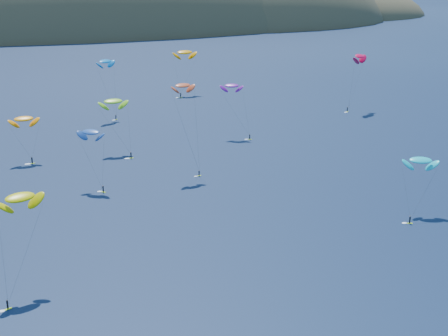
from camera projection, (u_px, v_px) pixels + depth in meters
name	position (u px, v px, depth m)	size (l,w,h in m)	color
island	(90.00, 35.00, 602.52)	(730.00, 300.00, 210.00)	#3D3526
kitesurfer_1	(24.00, 119.00, 186.25)	(8.76, 6.86, 15.30)	#BAF21A
kitesurfer_2	(20.00, 198.00, 112.66)	(9.36, 12.73, 19.48)	#BAF21A
kitesurfer_3	(113.00, 101.00, 195.29)	(9.00, 12.80, 18.44)	#BAF21A
kitesurfer_4	(105.00, 61.00, 236.40)	(9.20, 10.46, 23.90)	#BAF21A
kitesurfer_5	(421.00, 160.00, 148.58)	(11.89, 10.89, 14.87)	#BAF21A
kitesurfer_6	(232.00, 86.00, 212.83)	(8.49, 11.84, 19.39)	#BAF21A
kitesurfer_8	(360.00, 56.00, 249.52)	(12.37, 9.54, 24.26)	#BAF21A
kitesurfer_9	(183.00, 86.00, 172.90)	(7.46, 8.58, 26.85)	#BAF21A
kitesurfer_10	(91.00, 132.00, 163.95)	(8.27, 10.44, 17.12)	#BAF21A
kitesurfer_11	(185.00, 52.00, 281.22)	(11.15, 12.27, 21.55)	#BAF21A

